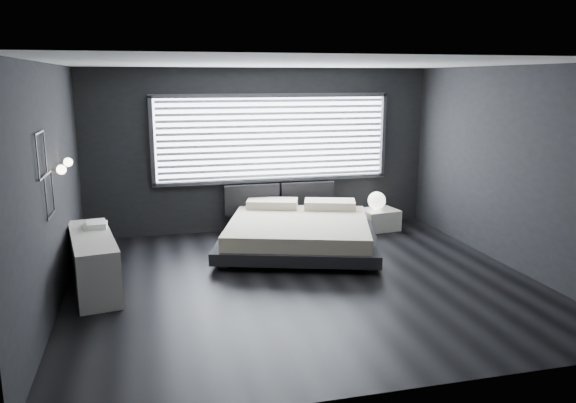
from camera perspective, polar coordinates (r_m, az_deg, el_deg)
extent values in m
plane|color=black|center=(7.48, 1.60, -8.12)|extent=(6.00, 6.00, 0.00)
plane|color=silver|center=(7.01, 1.74, 13.85)|extent=(6.00, 6.00, 0.00)
cube|color=black|center=(9.76, -2.73, 5.20)|extent=(6.00, 0.04, 2.80)
cube|color=black|center=(4.59, 11.04, -3.29)|extent=(6.00, 0.04, 2.80)
cube|color=black|center=(6.94, -22.93, 1.27)|extent=(0.04, 5.50, 2.80)
cube|color=black|center=(8.43, 21.74, 3.18)|extent=(0.04, 5.50, 2.80)
cube|color=white|center=(9.76, -1.56, 6.45)|extent=(4.00, 0.02, 1.38)
cube|color=#47474C|center=(9.50, -13.69, 5.94)|extent=(0.06, 0.08, 1.48)
cube|color=#47474C|center=(10.36, 9.63, 6.63)|extent=(0.06, 0.08, 1.48)
cube|color=#47474C|center=(9.68, -1.55, 10.74)|extent=(4.14, 0.08, 0.06)
cube|color=#47474C|center=(9.83, -1.50, 2.20)|extent=(4.14, 0.08, 0.06)
cube|color=silver|center=(9.70, -1.48, 6.42)|extent=(3.94, 0.03, 1.32)
cube|color=black|center=(9.75, -3.70, 0.24)|extent=(0.96, 0.16, 0.52)
cube|color=black|center=(9.98, 1.96, 0.54)|extent=(0.96, 0.16, 0.52)
cylinder|color=silver|center=(6.95, -22.60, 2.99)|extent=(0.10, 0.02, 0.02)
sphere|color=#FFE5B7|center=(6.94, -22.03, 3.02)|extent=(0.11, 0.11, 0.11)
cylinder|color=silver|center=(7.53, -21.97, 3.71)|extent=(0.10, 0.02, 0.02)
sphere|color=#FFE5B7|center=(7.52, -21.44, 3.74)|extent=(0.11, 0.11, 0.11)
cube|color=#47474C|center=(6.31, -23.95, 6.41)|extent=(0.01, 0.46, 0.02)
cube|color=#47474C|center=(6.36, -23.59, 2.29)|extent=(0.01, 0.46, 0.02)
cube|color=#47474C|center=(6.55, -23.45, 4.61)|extent=(0.01, 0.02, 0.46)
cube|color=#47474C|center=(6.10, -24.12, 4.05)|extent=(0.01, 0.02, 0.46)
cube|color=#47474C|center=(6.61, -23.25, 2.58)|extent=(0.01, 0.46, 0.02)
cube|color=#47474C|center=(6.69, -22.91, -1.30)|extent=(0.01, 0.46, 0.02)
cube|color=#47474C|center=(6.87, -22.80, 1.01)|extent=(0.01, 0.02, 0.46)
cube|color=#47474C|center=(6.42, -23.38, 0.22)|extent=(0.01, 0.02, 0.46)
cube|color=black|center=(8.04, -6.60, -6.39)|extent=(0.16, 0.16, 0.09)
cube|color=black|center=(7.94, 8.22, -6.68)|extent=(0.16, 0.16, 0.09)
cube|color=black|center=(9.77, -4.69, -2.94)|extent=(0.16, 0.16, 0.09)
cube|color=black|center=(9.69, 7.41, -3.13)|extent=(0.16, 0.16, 0.09)
cube|color=black|center=(8.76, 1.08, -3.83)|extent=(2.95, 2.88, 0.17)
cube|color=#B9B093|center=(8.71, 1.08, -2.61)|extent=(2.66, 2.66, 0.22)
cube|color=beige|center=(9.51, -1.60, -0.21)|extent=(0.94, 0.69, 0.14)
cube|color=beige|center=(9.47, 4.26, -0.29)|extent=(0.94, 0.69, 0.14)
cube|color=silver|center=(10.05, 9.21, -1.81)|extent=(0.69, 0.60, 0.36)
sphere|color=white|center=(10.00, 9.00, 0.10)|extent=(0.31, 0.31, 0.31)
cube|color=silver|center=(7.57, -19.15, -5.78)|extent=(0.76, 1.81, 0.70)
cube|color=#47474C|center=(7.59, -17.28, -5.60)|extent=(0.29, 1.71, 0.68)
cube|color=white|center=(7.83, -18.96, -2.33)|extent=(0.29, 0.38, 0.04)
cube|color=white|center=(7.80, -18.92, -2.09)|extent=(0.28, 0.35, 0.03)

